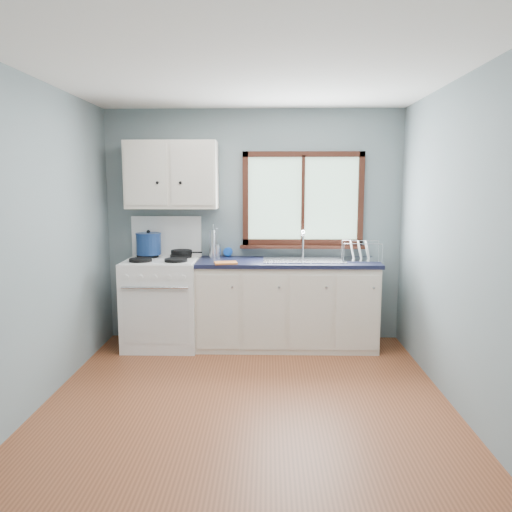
{
  "coord_description": "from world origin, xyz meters",
  "views": [
    {
      "loc": [
        0.16,
        -3.64,
        1.71
      ],
      "look_at": [
        0.05,
        0.9,
        1.05
      ],
      "focal_mm": 35.0,
      "sensor_mm": 36.0,
      "label": 1
    }
  ],
  "objects_px": {
    "gas_range": "(163,300)",
    "base_cabinets": "(286,308)",
    "stockpot": "(149,244)",
    "thermos": "(212,244)",
    "utensil_crock": "(215,250)",
    "sink": "(304,266)",
    "dish_rack": "(361,255)",
    "skillet": "(182,252)"
  },
  "relations": [
    {
      "from": "dish_rack",
      "to": "base_cabinets",
      "type": "bearing_deg",
      "value": -174.86
    },
    {
      "from": "gas_range",
      "to": "sink",
      "type": "height_order",
      "value": "gas_range"
    },
    {
      "from": "stockpot",
      "to": "dish_rack",
      "type": "bearing_deg",
      "value": -2.9
    },
    {
      "from": "base_cabinets",
      "to": "skillet",
      "type": "xyz_separation_m",
      "value": [
        -1.12,
        0.14,
        0.57
      ]
    },
    {
      "from": "sink",
      "to": "dish_rack",
      "type": "xyz_separation_m",
      "value": [
        0.58,
        0.0,
        0.12
      ]
    },
    {
      "from": "sink",
      "to": "dish_rack",
      "type": "bearing_deg",
      "value": 0.39
    },
    {
      "from": "base_cabinets",
      "to": "sink",
      "type": "relative_size",
      "value": 2.2
    },
    {
      "from": "sink",
      "to": "skillet",
      "type": "height_order",
      "value": "sink"
    },
    {
      "from": "base_cabinets",
      "to": "stockpot",
      "type": "bearing_deg",
      "value": 175.45
    },
    {
      "from": "base_cabinets",
      "to": "stockpot",
      "type": "xyz_separation_m",
      "value": [
        -1.47,
        0.12,
        0.67
      ]
    },
    {
      "from": "base_cabinets",
      "to": "thermos",
      "type": "relative_size",
      "value": 6.11
    },
    {
      "from": "base_cabinets",
      "to": "dish_rack",
      "type": "height_order",
      "value": "dish_rack"
    },
    {
      "from": "gas_range",
      "to": "stockpot",
      "type": "relative_size",
      "value": 4.13
    },
    {
      "from": "thermos",
      "to": "dish_rack",
      "type": "relative_size",
      "value": 0.71
    },
    {
      "from": "gas_range",
      "to": "skillet",
      "type": "relative_size",
      "value": 3.97
    },
    {
      "from": "base_cabinets",
      "to": "dish_rack",
      "type": "xyz_separation_m",
      "value": [
        0.76,
        0.0,
        0.57
      ]
    },
    {
      "from": "skillet",
      "to": "utensil_crock",
      "type": "distance_m",
      "value": 0.36
    },
    {
      "from": "skillet",
      "to": "thermos",
      "type": "xyz_separation_m",
      "value": [
        0.33,
        -0.01,
        0.09
      ]
    },
    {
      "from": "gas_range",
      "to": "skillet",
      "type": "bearing_deg",
      "value": 40.92
    },
    {
      "from": "utensil_crock",
      "to": "base_cabinets",
      "type": "bearing_deg",
      "value": -15.04
    },
    {
      "from": "stockpot",
      "to": "thermos",
      "type": "xyz_separation_m",
      "value": [
        0.68,
        0.02,
        -0.01
      ]
    },
    {
      "from": "sink",
      "to": "gas_range",
      "type": "bearing_deg",
      "value": -179.29
    },
    {
      "from": "base_cabinets",
      "to": "gas_range",
      "type": "bearing_deg",
      "value": -179.18
    },
    {
      "from": "skillet",
      "to": "dish_rack",
      "type": "xyz_separation_m",
      "value": [
        1.89,
        -0.14,
        -0.01
      ]
    },
    {
      "from": "utensil_crock",
      "to": "dish_rack",
      "type": "relative_size",
      "value": 0.84
    },
    {
      "from": "thermos",
      "to": "dish_rack",
      "type": "xyz_separation_m",
      "value": [
        1.55,
        -0.13,
        -0.1
      ]
    },
    {
      "from": "gas_range",
      "to": "base_cabinets",
      "type": "relative_size",
      "value": 0.74
    },
    {
      "from": "stockpot",
      "to": "thermos",
      "type": "distance_m",
      "value": 0.68
    },
    {
      "from": "gas_range",
      "to": "skillet",
      "type": "height_order",
      "value": "gas_range"
    },
    {
      "from": "gas_range",
      "to": "utensil_crock",
      "type": "height_order",
      "value": "gas_range"
    },
    {
      "from": "sink",
      "to": "utensil_crock",
      "type": "distance_m",
      "value": 0.98
    },
    {
      "from": "sink",
      "to": "thermos",
      "type": "xyz_separation_m",
      "value": [
        -0.97,
        0.13,
        0.21
      ]
    },
    {
      "from": "base_cabinets",
      "to": "stockpot",
      "type": "distance_m",
      "value": 1.62
    },
    {
      "from": "utensil_crock",
      "to": "dish_rack",
      "type": "distance_m",
      "value": 1.54
    },
    {
      "from": "utensil_crock",
      "to": "sink",
      "type": "bearing_deg",
      "value": -12.29
    },
    {
      "from": "thermos",
      "to": "sink",
      "type": "bearing_deg",
      "value": -7.83
    },
    {
      "from": "stockpot",
      "to": "utensil_crock",
      "type": "height_order",
      "value": "utensil_crock"
    },
    {
      "from": "gas_range",
      "to": "base_cabinets",
      "type": "distance_m",
      "value": 1.31
    },
    {
      "from": "base_cabinets",
      "to": "dish_rack",
      "type": "bearing_deg",
      "value": 0.27
    },
    {
      "from": "skillet",
      "to": "base_cabinets",
      "type": "bearing_deg",
      "value": -3.47
    },
    {
      "from": "thermos",
      "to": "base_cabinets",
      "type": "bearing_deg",
      "value": -9.56
    },
    {
      "from": "dish_rack",
      "to": "stockpot",
      "type": "bearing_deg",
      "value": -178.03
    }
  ]
}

